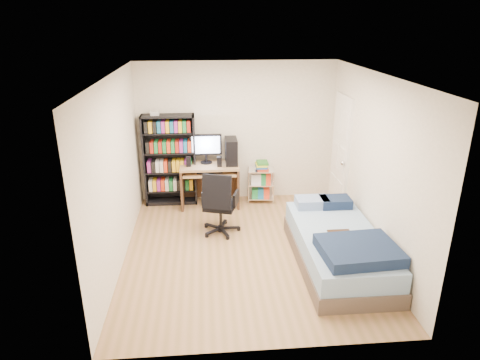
{
  "coord_description": "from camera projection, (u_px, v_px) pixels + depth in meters",
  "views": [
    {
      "loc": [
        -0.57,
        -5.42,
        3.18
      ],
      "look_at": [
        -0.07,
        0.4,
        0.95
      ],
      "focal_mm": 32.0,
      "sensor_mm": 36.0,
      "label": 1
    }
  ],
  "objects": [
    {
      "name": "bed",
      "position": [
        339.0,
        247.0,
        5.79
      ],
      "size": [
        1.08,
        2.16,
        0.62
      ],
      "color": "brown",
      "rests_on": "room"
    },
    {
      "name": "wire_cart",
      "position": [
        261.0,
        176.0,
        7.72
      ],
      "size": [
        0.5,
        0.38,
        0.76
      ],
      "rotation": [
        0.0,
        0.0,
        -0.09
      ],
      "color": "white",
      "rests_on": "room"
    },
    {
      "name": "door",
      "position": [
        340.0,
        154.0,
        7.26
      ],
      "size": [
        0.12,
        0.8,
        2.0
      ],
      "color": "white",
      "rests_on": "room"
    },
    {
      "name": "computer_desk",
      "position": [
        215.0,
        167.0,
        7.55
      ],
      "size": [
        1.02,
        0.59,
        1.28
      ],
      "color": "tan",
      "rests_on": "room"
    },
    {
      "name": "office_chair",
      "position": [
        220.0,
        214.0,
        6.63
      ],
      "size": [
        0.76,
        0.76,
        1.02
      ],
      "rotation": [
        0.0,
        0.0,
        -0.3
      ],
      "color": "black",
      "rests_on": "room"
    },
    {
      "name": "media_shelf",
      "position": [
        170.0,
        159.0,
        7.55
      ],
      "size": [
        0.91,
        0.3,
        1.69
      ],
      "color": "black",
      "rests_on": "room"
    },
    {
      "name": "room",
      "position": [
        248.0,
        170.0,
        5.78
      ],
      "size": [
        3.58,
        4.08,
        2.58
      ],
      "color": "#A27751",
      "rests_on": "ground"
    }
  ]
}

